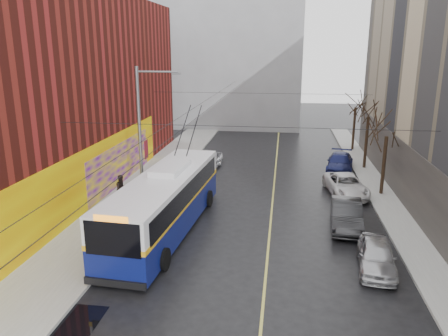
# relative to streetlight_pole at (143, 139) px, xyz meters

# --- Properties ---
(ground) EXTENTS (140.00, 140.00, 0.00)m
(ground) POSITION_rel_streetlight_pole_xyz_m (6.14, -10.00, -4.85)
(ground) COLOR black
(ground) RESTS_ON ground
(sidewalk_left) EXTENTS (4.00, 60.00, 0.15)m
(sidewalk_left) POSITION_rel_streetlight_pole_xyz_m (-1.86, 2.00, -4.77)
(sidewalk_left) COLOR gray
(sidewalk_left) RESTS_ON ground
(sidewalk_right) EXTENTS (2.00, 60.00, 0.15)m
(sidewalk_right) POSITION_rel_streetlight_pole_xyz_m (15.14, 2.00, -4.77)
(sidewalk_right) COLOR gray
(sidewalk_right) RESTS_ON ground
(lane_line) EXTENTS (0.12, 50.00, 0.01)m
(lane_line) POSITION_rel_streetlight_pole_xyz_m (7.64, 4.00, -4.84)
(lane_line) COLOR #BFB74C
(lane_line) RESTS_ON ground
(building_left) EXTENTS (12.11, 36.00, 14.00)m
(building_left) POSITION_rel_streetlight_pole_xyz_m (-9.85, 3.99, 2.14)
(building_left) COLOR #5C1912
(building_left) RESTS_ON ground
(building_far) EXTENTS (20.50, 12.10, 18.00)m
(building_far) POSITION_rel_streetlight_pole_xyz_m (0.14, 34.99, 4.17)
(building_far) COLOR gray
(building_far) RESTS_ON ground
(streetlight_pole) EXTENTS (2.65, 0.60, 9.00)m
(streetlight_pole) POSITION_rel_streetlight_pole_xyz_m (0.00, 0.00, 0.00)
(streetlight_pole) COLOR slate
(streetlight_pole) RESTS_ON ground
(catenary_wires) EXTENTS (18.00, 60.00, 0.22)m
(catenary_wires) POSITION_rel_streetlight_pole_xyz_m (3.60, 4.77, 1.40)
(catenary_wires) COLOR black
(tree_near) EXTENTS (3.20, 3.20, 6.40)m
(tree_near) POSITION_rel_streetlight_pole_xyz_m (15.14, 6.00, 0.13)
(tree_near) COLOR black
(tree_near) RESTS_ON ground
(tree_mid) EXTENTS (3.20, 3.20, 6.68)m
(tree_mid) POSITION_rel_streetlight_pole_xyz_m (15.14, 13.00, 0.41)
(tree_mid) COLOR black
(tree_mid) RESTS_ON ground
(tree_far) EXTENTS (3.20, 3.20, 6.57)m
(tree_far) POSITION_rel_streetlight_pole_xyz_m (15.14, 20.00, 0.30)
(tree_far) COLOR black
(tree_far) RESTS_ON ground
(puddle) EXTENTS (1.94, 3.63, 0.01)m
(puddle) POSITION_rel_streetlight_pole_xyz_m (0.61, -11.56, -4.84)
(puddle) COLOR black
(puddle) RESTS_ON ground
(pigeons_flying) EXTENTS (4.53, 4.93, 0.77)m
(pigeons_flying) POSITION_rel_streetlight_pole_xyz_m (3.70, 0.44, 2.25)
(pigeons_flying) COLOR slate
(trolleybus) EXTENTS (3.80, 13.42, 6.29)m
(trolleybus) POSITION_rel_streetlight_pole_xyz_m (1.83, -2.10, -3.10)
(trolleybus) COLOR #0B1354
(trolleybus) RESTS_ON ground
(parked_car_a) EXTENTS (2.08, 4.24, 1.39)m
(parked_car_a) POSITION_rel_streetlight_pole_xyz_m (12.68, -5.12, -4.15)
(parked_car_a) COLOR #B1B2B7
(parked_car_a) RESTS_ON ground
(parked_car_b) EXTENTS (2.01, 4.86, 1.56)m
(parked_car_b) POSITION_rel_streetlight_pole_xyz_m (11.94, -0.20, -4.07)
(parked_car_b) COLOR #28292B
(parked_car_b) RESTS_ON ground
(parked_car_c) EXTENTS (3.04, 5.36, 1.41)m
(parked_car_c) POSITION_rel_streetlight_pole_xyz_m (12.67, 5.82, -4.14)
(parked_car_c) COLOR silver
(parked_car_c) RESTS_ON ground
(parked_car_d) EXTENTS (2.84, 5.29, 1.46)m
(parked_car_d) POSITION_rel_streetlight_pole_xyz_m (12.98, 12.03, -4.12)
(parked_car_d) COLOR #161B4D
(parked_car_d) RESTS_ON ground
(following_car) EXTENTS (2.24, 4.39, 1.43)m
(following_car) POSITION_rel_streetlight_pole_xyz_m (1.94, 11.25, -4.13)
(following_car) COLOR silver
(following_car) RESTS_ON ground
(pedestrian_a) EXTENTS (0.58, 0.75, 1.85)m
(pedestrian_a) POSITION_rel_streetlight_pole_xyz_m (-0.72, -1.39, -3.77)
(pedestrian_a) COLOR black
(pedestrian_a) RESTS_ON sidewalk_left
(pedestrian_b) EXTENTS (1.16, 1.17, 1.91)m
(pedestrian_b) POSITION_rel_streetlight_pole_xyz_m (-2.11, 1.59, -3.74)
(pedestrian_b) COLOR black
(pedestrian_b) RESTS_ON sidewalk_left
(pedestrian_c) EXTENTS (1.37, 1.26, 1.85)m
(pedestrian_c) POSITION_rel_streetlight_pole_xyz_m (-0.56, 3.12, -3.77)
(pedestrian_c) COLOR black
(pedestrian_c) RESTS_ON sidewalk_left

